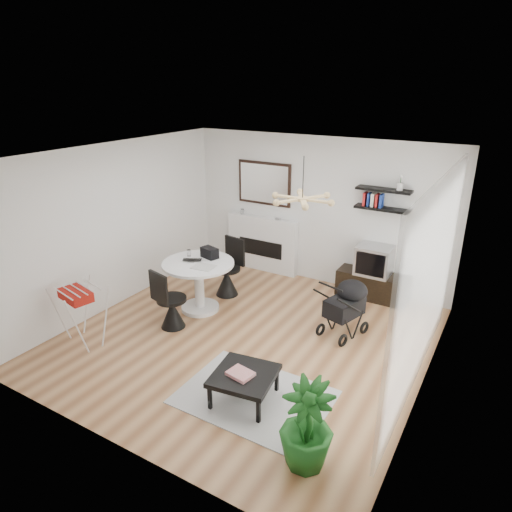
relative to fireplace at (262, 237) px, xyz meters
The scene contains 25 objects.
floor 2.75m from the fireplace, 65.59° to the right, with size 5.00×5.00×0.00m, color brown.
ceiling 3.34m from the fireplace, 65.59° to the right, with size 5.00×5.00×0.00m, color white.
wall_back 1.29m from the fireplace, ahead, with size 5.00×5.00×0.00m, color white.
wall_left 2.88m from the fireplace, 120.01° to the right, with size 5.00×5.00×0.00m, color white.
wall_right 4.39m from the fireplace, 33.95° to the right, with size 5.00×5.00×0.00m, color white.
sheer_curtain 4.20m from the fireplace, 32.43° to the right, with size 0.04×3.60×2.60m, color white.
fireplace is the anchor object (origin of this frame).
shelf_lower 2.48m from the fireplace, ahead, with size 0.90×0.25×0.04m, color black.
shelf_upper 2.62m from the fireplace, ahead, with size 0.90×0.25×0.04m, color black.
pendant_lamp 3.15m from the fireplace, 49.71° to the right, with size 0.90×0.90×0.10m, color tan, non-canonical shape.
tv_console 2.36m from the fireplace, ahead, with size 1.23×0.43×0.46m, color black.
crt_tv 2.30m from the fireplace, ahead, with size 0.58×0.51×0.51m.
dining_table 2.04m from the fireplace, 91.02° to the right, with size 1.16×1.16×0.85m.
laptop 2.09m from the fireplace, 93.82° to the right, with size 0.31×0.20×0.02m, color black.
black_bag 1.79m from the fireplace, 89.88° to the right, with size 0.29×0.17×0.17m, color black.
newspaper 2.17m from the fireplace, 85.67° to the right, with size 0.34×0.28×0.01m, color silver.
drinking_glass 1.93m from the fireplace, 100.20° to the right, with size 0.07×0.07×0.11m, color white.
chair_far 1.36m from the fireplace, 88.36° to the right, with size 0.50×0.52×1.02m.
chair_near 2.75m from the fireplace, 91.33° to the right, with size 0.49×0.51×0.97m.
drying_rack 3.81m from the fireplace, 103.17° to the right, with size 0.69×0.66×0.88m.
stroller 2.78m from the fireplace, 33.47° to the right, with size 0.66×0.84×0.93m.
rug 4.07m from the fireplace, 61.71° to the right, with size 1.77×1.28×0.01m, color #A9A9A9.
coffee_table 4.07m from the fireplace, 63.37° to the right, with size 0.81×0.81×0.36m.
magazines 4.10m from the fireplace, 63.92° to the right, with size 0.29×0.23×0.04m, color #D3343D.
potted_plant 5.03m from the fireplace, 55.43° to the right, with size 0.54×0.54×0.96m, color #185519.
Camera 1 is at (3.11, -5.01, 3.61)m, focal length 32.00 mm.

